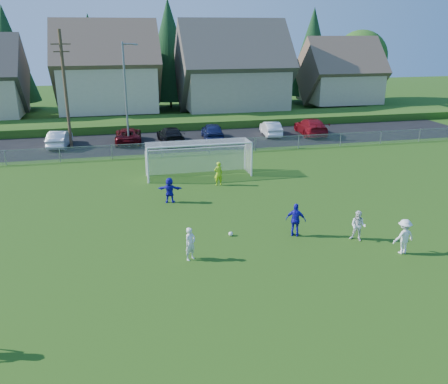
{
  "coord_description": "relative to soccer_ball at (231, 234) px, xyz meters",
  "views": [
    {
      "loc": [
        -5.64,
        -16.15,
        9.89
      ],
      "look_at": [
        0.0,
        8.0,
        1.4
      ],
      "focal_mm": 38.0,
      "sensor_mm": 36.0,
      "label": 1
    }
  ],
  "objects": [
    {
      "name": "ground",
      "position": [
        0.3,
        -5.22,
        -0.11
      ],
      "size": [
        160.0,
        160.0,
        0.0
      ],
      "primitive_type": "plane",
      "color": "#193D0C",
      "rests_on": "ground"
    },
    {
      "name": "asphalt_lot",
      "position": [
        0.3,
        22.28,
        -0.1
      ],
      "size": [
        60.0,
        60.0,
        0.0
      ],
      "primitive_type": "plane",
      "color": "black",
      "rests_on": "ground"
    },
    {
      "name": "grass_embankment",
      "position": [
        0.3,
        29.78,
        0.29
      ],
      "size": [
        70.0,
        6.0,
        0.8
      ],
      "primitive_type": "cube",
      "color": "#1E420F",
      "rests_on": "ground"
    },
    {
      "name": "soccer_ball",
      "position": [
        0.0,
        0.0,
        0.0
      ],
      "size": [
        0.22,
        0.22,
        0.22
      ],
      "primitive_type": "sphere",
      "color": "white",
      "rests_on": "ground"
    },
    {
      "name": "player_white_a",
      "position": [
        -2.4,
        -2.1,
        0.66
      ],
      "size": [
        0.67,
        0.62,
        1.54
      ],
      "primitive_type": "imported",
      "rotation": [
        0.0,
        0.0,
        0.59
      ],
      "color": "white",
      "rests_on": "ground"
    },
    {
      "name": "player_white_b",
      "position": [
        5.98,
        -1.94,
        0.66
      ],
      "size": [
        0.95,
        0.93,
        1.54
      ],
      "primitive_type": "imported",
      "rotation": [
        0.0,
        0.0,
        -0.72
      ],
      "color": "white",
      "rests_on": "ground"
    },
    {
      "name": "player_white_c",
      "position": [
        7.34,
        -3.72,
        0.73
      ],
      "size": [
        1.16,
        0.76,
        1.68
      ],
      "primitive_type": "imported",
      "rotation": [
        0.0,
        0.0,
        3.27
      ],
      "color": "white",
      "rests_on": "ground"
    },
    {
      "name": "player_blue_a",
      "position": [
        3.18,
        -0.74,
        0.75
      ],
      "size": [
        1.09,
        0.86,
        1.72
      ],
      "primitive_type": "imported",
      "rotation": [
        0.0,
        0.0,
        2.63
      ],
      "color": "#1812AF",
      "rests_on": "ground"
    },
    {
      "name": "player_blue_b",
      "position": [
        -2.39,
        5.65,
        0.67
      ],
      "size": [
        1.51,
        0.8,
        1.56
      ],
      "primitive_type": "imported",
      "rotation": [
        0.0,
        0.0,
        2.89
      ],
      "color": "#1812AF",
      "rests_on": "ground"
    },
    {
      "name": "goalkeeper",
      "position": [
        1.2,
        8.28,
        0.7
      ],
      "size": [
        0.61,
        0.42,
        1.61
      ],
      "primitive_type": "imported",
      "rotation": [
        0.0,
        0.0,
        3.21
      ],
      "color": "#A7DE1A",
      "rests_on": "ground"
    },
    {
      "name": "car_b",
      "position": [
        -10.19,
        22.34,
        0.62
      ],
      "size": [
        1.99,
        4.55,
        1.46
      ],
      "primitive_type": "imported",
      "rotation": [
        0.0,
        0.0,
        3.04
      ],
      "color": "silver",
      "rests_on": "ground"
    },
    {
      "name": "car_c",
      "position": [
        -4.16,
        22.52,
        0.59
      ],
      "size": [
        2.55,
        5.12,
        1.39
      ],
      "primitive_type": "imported",
      "rotation": [
        0.0,
        0.0,
        3.09
      ],
      "color": "#4E090E",
      "rests_on": "ground"
    },
    {
      "name": "car_d",
      "position": [
        -0.36,
        21.62,
        0.62
      ],
      "size": [
        2.25,
        5.09,
        1.45
      ],
      "primitive_type": "imported",
      "rotation": [
        0.0,
        0.0,
        3.18
      ],
      "color": "black",
      "rests_on": "ground"
    },
    {
      "name": "car_e",
      "position": [
        3.71,
        22.21,
        0.67
      ],
      "size": [
        2.24,
        4.75,
        1.57
      ],
      "primitive_type": "imported",
      "rotation": [
        0.0,
        0.0,
        3.06
      ],
      "color": "#131B45",
      "rests_on": "ground"
    },
    {
      "name": "car_f",
      "position": [
        9.67,
        22.55,
        0.59
      ],
      "size": [
        1.94,
        4.4,
        1.4
      ],
      "primitive_type": "imported",
      "rotation": [
        0.0,
        0.0,
        3.03
      ],
      "color": "white",
      "rests_on": "ground"
    },
    {
      "name": "car_g",
      "position": [
        13.67,
        22.03,
        0.7
      ],
      "size": [
        2.87,
        5.82,
        1.63
      ],
      "primitive_type": "imported",
      "rotation": [
        0.0,
        0.0,
        3.03
      ],
      "color": "maroon",
      "rests_on": "ground"
    },
    {
      "name": "soccer_goal",
      "position": [
        0.3,
        10.83,
        1.52
      ],
      "size": [
        7.42,
        1.9,
        2.5
      ],
      "color": "white",
      "rests_on": "ground"
    },
    {
      "name": "chainlink_fence",
      "position": [
        0.3,
        16.78,
        0.52
      ],
      "size": [
        52.06,
        0.06,
        1.2
      ],
      "color": "gray",
      "rests_on": "ground"
    },
    {
      "name": "streetlight",
      "position": [
        -4.14,
        20.78,
        4.73
      ],
      "size": [
        1.38,
        0.18,
        9.0
      ],
      "color": "slate",
      "rests_on": "ground"
    },
    {
      "name": "utility_pole",
      "position": [
        -9.2,
        21.78,
        5.04
      ],
      "size": [
        1.6,
        0.26,
        10.0
      ],
      "color": "#473321",
      "rests_on": "ground"
    },
    {
      "name": "houses_row",
      "position": [
        2.28,
        37.25,
        7.22
      ],
      "size": [
        53.9,
        11.45,
        13.27
      ],
      "color": "tan",
      "rests_on": "ground"
    },
    {
      "name": "tree_row",
      "position": [
        1.35,
        43.52,
        6.8
      ],
      "size": [
        65.98,
        12.36,
        13.8
      ],
      "color": "#382616",
      "rests_on": "ground"
    }
  ]
}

